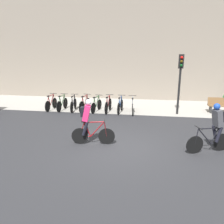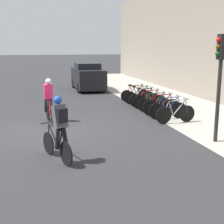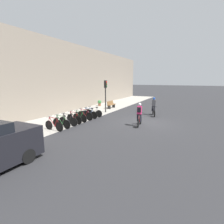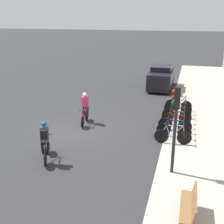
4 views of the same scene
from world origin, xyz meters
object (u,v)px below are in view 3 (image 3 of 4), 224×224
object	(u,v)px
parked_bike_1	(61,123)
bench	(111,104)
traffic_light_pole	(106,90)
parked_bike_6	(90,114)
parked_bike_3	(74,119)
parked_bike_7	(94,113)
parked_bike_4	(80,117)
parked_bike_5	(85,115)
parked_bike_2	(68,121)
parked_bike_0	(54,125)
potted_plant	(100,103)
cyclist_grey	(154,106)
cyclist_pink	(139,114)

from	to	relation	value
parked_bike_1	bench	xyz separation A→B (m)	(9.47, 0.82, 0.07)
traffic_light_pole	parked_bike_6	bearing A→B (deg)	-177.41
parked_bike_3	traffic_light_pole	xyz separation A→B (m)	(5.45, 0.15, 1.92)
parked_bike_7	traffic_light_pole	size ratio (longest dim) A/B	0.51
parked_bike_1	parked_bike_6	world-z (taller)	parked_bike_6
parked_bike_7	parked_bike_4	bearing A→B (deg)	179.99
parked_bike_1	parked_bike_5	world-z (taller)	parked_bike_5
parked_bike_5	bench	bearing A→B (deg)	7.07
parked_bike_1	parked_bike_2	xyz separation A→B (m)	(0.72, 0.00, -0.00)
parked_bike_1	parked_bike_4	distance (m)	2.15
parked_bike_2	traffic_light_pole	world-z (taller)	traffic_light_pole
parked_bike_6	parked_bike_0	bearing A→B (deg)	-180.00
parked_bike_1	parked_bike_6	bearing A→B (deg)	0.00
traffic_light_pole	potted_plant	bearing A→B (deg)	38.78
cyclist_grey	bench	world-z (taller)	cyclist_grey
parked_bike_7	bench	size ratio (longest dim) A/B	1.12
potted_plant	parked_bike_7	bearing A→B (deg)	-153.87
cyclist_pink	traffic_light_pole	xyz separation A→B (m)	(3.94, 4.98, 1.39)
parked_bike_6	bench	distance (m)	5.94
cyclist_pink	cyclist_grey	xyz separation A→B (m)	(4.51, 0.01, -0.00)
parked_bike_7	bench	xyz separation A→B (m)	(5.17, 0.82, 0.06)
parked_bike_0	traffic_light_pole	size ratio (longest dim) A/B	0.49
bench	potted_plant	size ratio (longest dim) A/B	1.97
cyclist_grey	traffic_light_pole	xyz separation A→B (m)	(-0.56, 4.97, 1.39)
parked_bike_7	traffic_light_pole	bearing A→B (deg)	3.32
parked_bike_3	parked_bike_6	bearing A→B (deg)	-0.02
bench	parked_bike_0	bearing A→B (deg)	-175.40
parked_bike_3	parked_bike_7	bearing A→B (deg)	-0.03
parked_bike_4	parked_bike_6	distance (m)	1.44
parked_bike_0	parked_bike_5	xyz separation A→B (m)	(3.59, 0.00, 0.02)
cyclist_grey	parked_bike_5	xyz separation A→B (m)	(-4.58, 4.82, -0.53)
parked_bike_2	parked_bike_6	world-z (taller)	parked_bike_6
parked_bike_2	potted_plant	distance (m)	10.19
parked_bike_5	cyclist_pink	bearing A→B (deg)	-89.14
parked_bike_2	parked_bike_3	world-z (taller)	parked_bike_3
parked_bike_0	parked_bike_6	distance (m)	4.31
traffic_light_pole	bench	xyz separation A→B (m)	(2.59, 0.67, -1.87)
parked_bike_0	parked_bike_6	bearing A→B (deg)	0.00
parked_bike_2	parked_bike_3	bearing A→B (deg)	0.07
cyclist_grey	parked_bike_4	size ratio (longest dim) A/B	1.11
cyclist_pink	parked_bike_0	world-z (taller)	cyclist_pink
traffic_light_pole	bench	distance (m)	3.26
parked_bike_3	bench	xyz separation A→B (m)	(8.04, 0.82, 0.05)
parked_bike_2	parked_bike_7	xyz separation A→B (m)	(3.59, -0.00, 0.01)
parked_bike_1	parked_bike_7	world-z (taller)	parked_bike_7
parked_bike_4	bench	xyz separation A→B (m)	(7.32, 0.82, 0.07)
traffic_light_pole	cyclist_grey	bearing A→B (deg)	-83.54
parked_bike_1	traffic_light_pole	world-z (taller)	traffic_light_pole
parked_bike_1	parked_bike_6	distance (m)	3.59
parked_bike_6	parked_bike_7	bearing A→B (deg)	-0.05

